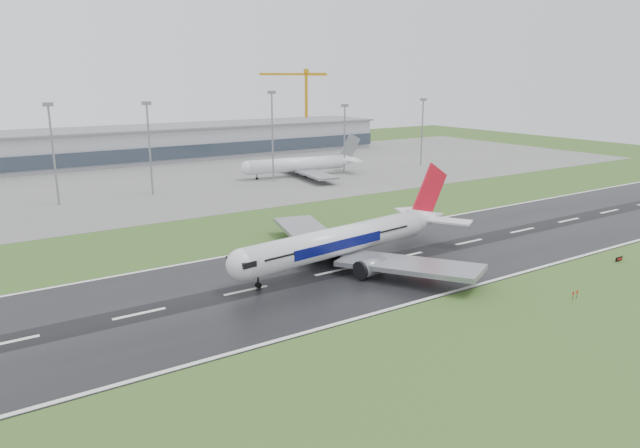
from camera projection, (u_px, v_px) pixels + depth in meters
ground at (407, 256)px, 130.21m from camera, size 520.00×520.00×0.00m
runway at (407, 256)px, 130.20m from camera, size 400.00×45.00×0.10m
apron at (197, 177)px, 231.44m from camera, size 400.00×130.00×0.08m
terminal at (149, 144)px, 278.18m from camera, size 240.00×36.00×15.00m
main_airliner at (352, 221)px, 123.46m from camera, size 68.96×66.41×18.28m
parked_airliner at (301, 157)px, 231.92m from camera, size 59.14×55.99×15.57m
tower_crane at (306, 107)px, 339.20m from camera, size 43.82×2.91×43.31m
runway_sign at (619, 259)px, 126.18m from camera, size 2.31×0.52×1.04m
floodmast_1 at (54, 157)px, 177.90m from camera, size 0.64×0.64×30.36m
floodmast_2 at (150, 151)px, 193.77m from camera, size 0.64×0.64×29.99m
floodmast_3 at (273, 139)px, 218.28m from camera, size 0.64×0.64×32.81m
floodmast_4 at (344, 141)px, 236.73m from camera, size 0.64×0.64×27.13m
floodmast_5 at (422, 134)px, 259.25m from camera, size 0.64×0.64×28.60m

